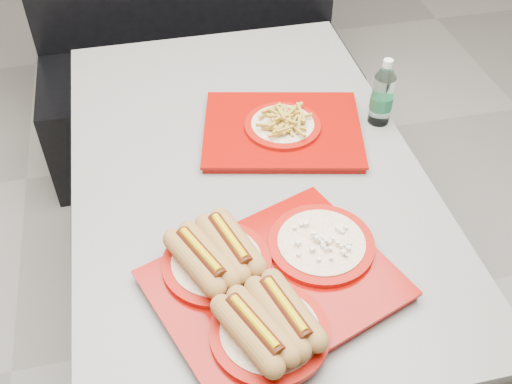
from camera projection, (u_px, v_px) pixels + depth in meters
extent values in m
plane|color=#9D978D|center=(249.00, 326.00, 2.10)|extent=(6.00, 6.00, 0.00)
cylinder|color=black|center=(249.00, 322.00, 2.08)|extent=(0.52, 0.52, 0.05)
cylinder|color=black|center=(248.00, 257.00, 1.83)|extent=(0.11, 0.11, 0.66)
cube|color=black|center=(246.00, 179.00, 1.61)|extent=(0.92, 1.42, 0.01)
cube|color=gray|center=(246.00, 172.00, 1.59)|extent=(0.90, 1.40, 0.04)
cube|color=black|center=(200.00, 106.00, 2.66)|extent=(1.30, 0.55, 0.45)
cube|color=#910903|center=(274.00, 287.00, 1.28)|extent=(0.58, 0.51, 0.02)
cube|color=#910903|center=(274.00, 283.00, 1.27)|extent=(0.59, 0.53, 0.01)
cylinder|color=#9D0D05|center=(270.00, 332.00, 1.17)|extent=(0.24, 0.24, 0.01)
cylinder|color=white|center=(270.00, 330.00, 1.17)|extent=(0.20, 0.20, 0.01)
cylinder|color=#9D0D05|center=(217.00, 263.00, 1.30)|extent=(0.24, 0.24, 0.01)
cylinder|color=white|center=(217.00, 261.00, 1.29)|extent=(0.20, 0.20, 0.01)
cylinder|color=#9D0D05|center=(321.00, 244.00, 1.34)|extent=(0.24, 0.24, 0.01)
cylinder|color=white|center=(321.00, 242.00, 1.33)|extent=(0.20, 0.20, 0.01)
cube|color=#910903|center=(282.00, 132.00, 1.67)|extent=(0.49, 0.42, 0.02)
cube|color=#910903|center=(282.00, 128.00, 1.66)|extent=(0.50, 0.43, 0.01)
cylinder|color=#9D0D05|center=(283.00, 126.00, 1.65)|extent=(0.21, 0.21, 0.01)
cylinder|color=white|center=(283.00, 124.00, 1.65)|extent=(0.17, 0.17, 0.00)
cylinder|color=silver|center=(382.00, 100.00, 1.67)|extent=(0.06, 0.06, 0.15)
cylinder|color=#175F38|center=(381.00, 102.00, 1.67)|extent=(0.06, 0.06, 0.04)
cone|color=silver|center=(386.00, 72.00, 1.60)|extent=(0.06, 0.06, 0.03)
cylinder|color=silver|center=(388.00, 63.00, 1.58)|extent=(0.03, 0.03, 0.02)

